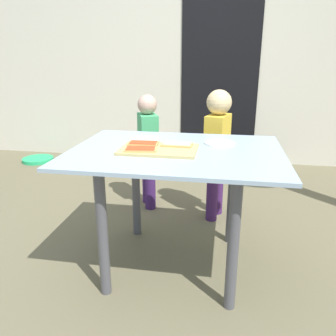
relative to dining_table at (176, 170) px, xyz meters
The scene contains 13 objects.
ground_plane 0.63m from the dining_table, ahead, with size 16.00×16.00×0.00m, color brown.
house_wall_back 2.48m from the dining_table, 90.00° to the left, with size 8.00×0.20×2.44m, color beige.
house_door 2.34m from the dining_table, 85.84° to the left, with size 0.90×0.02×2.00m, color black.
dining_table is the anchor object (origin of this frame).
cutting_board 0.17m from the dining_table, 156.90° to the right, with size 0.43×0.29×0.02m, color tan.
pizza_slice_far_left 0.25m from the dining_table, behind, with size 0.18×0.11×0.01m.
pizza_slice_near_left 0.26m from the dining_table, 149.71° to the right, with size 0.19×0.12×0.01m.
pizza_slice_far_right 0.15m from the dining_table, 93.04° to the left, with size 0.18×0.11×0.01m.
plate_white_left 0.33m from the dining_table, 139.91° to the left, with size 0.19×0.19×0.01m, color white.
plate_white_right 0.33m from the dining_table, 36.43° to the left, with size 0.19×0.19×0.01m, color white.
child_left 0.93m from the dining_table, 113.24° to the left, with size 0.22×0.28×0.97m.
child_right 0.76m from the dining_table, 73.64° to the left, with size 0.20×0.27×1.03m.
garden_hose_coil 2.86m from the dining_table, 137.10° to the left, with size 0.38×0.38×0.04m, color #26B169.
Camera 1 is at (0.27, -1.83, 1.25)m, focal length 36.02 mm.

